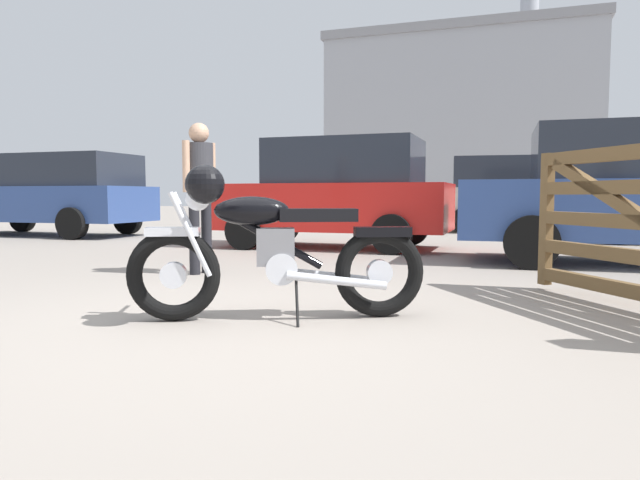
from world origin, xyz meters
TOP-DOWN VIEW (x-y plane):
  - ground_plane at (0.00, 0.00)m, footprint 80.00×80.00m
  - vintage_motorcycle at (0.17, 0.17)m, footprint 1.99×0.97m
  - bystander at (-1.36, 2.24)m, footprint 0.30×0.43m
  - dark_sedan_left at (-0.61, 5.72)m, footprint 4.02×2.07m
  - red_hatchback_near at (2.56, 10.79)m, footprint 3.94×1.91m
  - pale_sedan_back at (-7.35, 7.09)m, footprint 4.80×2.19m
  - blue_hatchback_right at (2.42, 17.57)m, footprint 4.25×2.03m
  - industrial_building at (1.45, 35.40)m, footprint 16.34×15.24m

SIDE VIEW (x-z plane):
  - ground_plane at x=0.00m, z-range 0.00..0.00m
  - vintage_motorcycle at x=0.17m, z-range -0.04..1.03m
  - blue_hatchback_right at x=2.42m, z-range 0.00..1.67m
  - dark_sedan_left at x=-0.61m, z-range 0.03..1.81m
  - red_hatchback_near at x=2.56m, z-range 0.03..1.81m
  - pale_sedan_back at x=-7.35m, z-range 0.07..1.81m
  - bystander at x=-1.36m, z-range 0.19..1.85m
  - industrial_building at x=1.45m, z-range -4.14..14.55m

